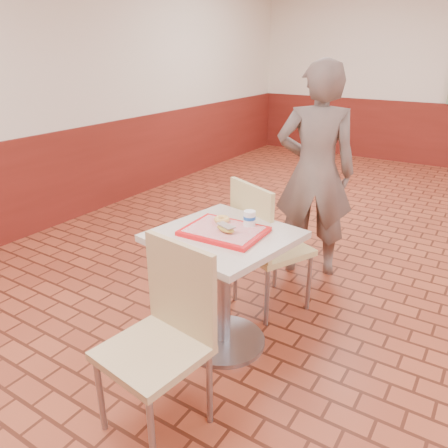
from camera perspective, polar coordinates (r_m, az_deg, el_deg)
The scene contains 8 objects.
main_table at distance 2.73m, azimuth 0.00°, elevation -6.22°, with size 0.75×0.75×0.80m.
chair_main_front at distance 2.22m, azimuth -7.80°, elevation -13.62°, with size 0.51×0.51×0.98m.
chair_main_back at distance 3.12m, azimuth 5.26°, elevation -2.21°, with size 0.61×0.61×0.99m.
customer at distance 3.66m, azimuth 11.82°, elevation 6.61°, with size 0.64×0.42×1.76m, color #6F5F56.
serving_tray at distance 2.61m, azimuth 0.00°, elevation -0.93°, with size 0.46×0.36×0.03m.
ring_donut at distance 2.71m, azimuth -0.28°, elevation 0.63°, with size 0.10×0.10×0.03m, color #F6BA59.
long_john_donut at distance 2.56m, azimuth 0.19°, elevation -0.57°, with size 0.15×0.11×0.04m.
paper_cup at distance 2.64m, azimuth 3.35°, elevation 0.77°, with size 0.07×0.07×0.09m.
Camera 1 is at (0.01, -2.85, 1.84)m, focal length 35.00 mm.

